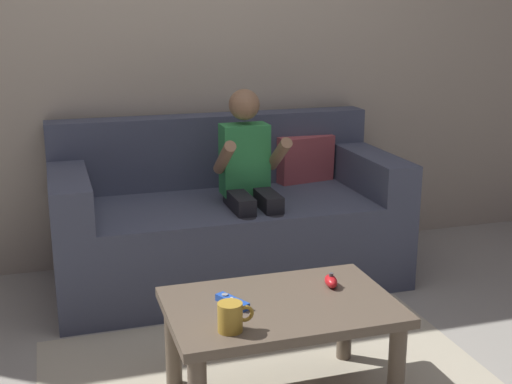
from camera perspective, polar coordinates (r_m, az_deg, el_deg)
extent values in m
cube|color=#B2A38E|center=(3.68, -6.37, 13.32)|extent=(4.97, 0.05, 2.50)
cube|color=#474C60|center=(3.47, -2.33, -4.09)|extent=(1.72, 0.80, 0.44)
cube|color=#474C60|center=(3.66, -3.70, 3.56)|extent=(1.72, 0.16, 0.38)
cube|color=#474C60|center=(3.28, -15.50, -0.03)|extent=(0.18, 0.80, 0.20)
cube|color=#474C60|center=(3.65, 9.37, 1.87)|extent=(0.18, 0.80, 0.20)
cube|color=#B24C51|center=(3.75, 4.08, 2.83)|extent=(0.34, 0.18, 0.26)
cylinder|color=black|center=(3.18, -0.66, -5.94)|extent=(0.08, 0.08, 0.44)
cylinder|color=black|center=(3.22, 1.65, -5.68)|extent=(0.08, 0.08, 0.44)
cube|color=black|center=(3.23, -1.40, -0.86)|extent=(0.09, 0.29, 0.09)
cube|color=black|center=(3.27, 0.87, -0.66)|extent=(0.09, 0.29, 0.09)
cube|color=#33934C|center=(3.34, -0.98, 2.77)|extent=(0.23, 0.13, 0.35)
cylinder|color=#936B4C|center=(3.18, -2.68, 2.89)|extent=(0.06, 0.25, 0.20)
cylinder|color=#936B4C|center=(3.25, 1.94, 3.20)|extent=(0.06, 0.25, 0.20)
sphere|color=#936B4C|center=(3.29, -1.00, 7.37)|extent=(0.15, 0.15, 0.15)
cube|color=brown|center=(2.39, 2.10, -9.64)|extent=(0.79, 0.52, 0.04)
cylinder|color=brown|center=(2.44, 11.73, -14.53)|extent=(0.06, 0.06, 0.35)
cylinder|color=brown|center=(2.58, -6.99, -12.51)|extent=(0.06, 0.06, 0.35)
cylinder|color=brown|center=(2.77, 7.49, -10.51)|extent=(0.06, 0.06, 0.35)
cube|color=blue|center=(2.36, -2.00, -9.22)|extent=(0.10, 0.14, 0.02)
cylinder|color=#99999E|center=(2.38, -2.63, -8.63)|extent=(0.02, 0.02, 0.00)
cylinder|color=silver|center=(2.35, -2.06, -8.89)|extent=(0.01, 0.01, 0.00)
cylinder|color=silver|center=(2.34, -1.71, -9.05)|extent=(0.01, 0.01, 0.00)
ellipsoid|color=red|center=(2.51, 6.33, -7.47)|extent=(0.06, 0.10, 0.04)
cylinder|color=#4C4C51|center=(2.50, 6.35, -6.92)|extent=(0.02, 0.02, 0.01)
cylinder|color=#B78C2D|center=(2.17, -2.19, -10.48)|extent=(0.08, 0.08, 0.09)
torus|color=#B78C2D|center=(2.18, -0.90, -10.20)|extent=(0.06, 0.01, 0.06)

